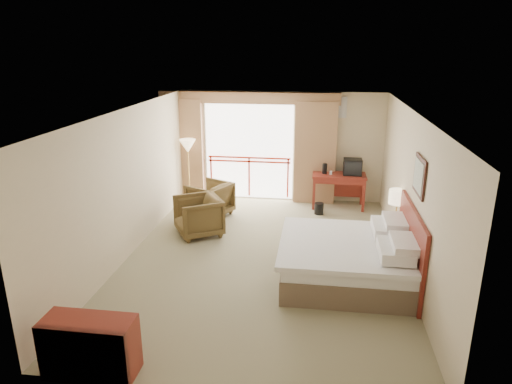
# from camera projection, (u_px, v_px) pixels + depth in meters

# --- Properties ---
(floor) EXTENTS (7.00, 7.00, 0.00)m
(floor) POSITION_uv_depth(u_px,v_px,m) (264.00, 258.00, 8.44)
(floor) COLOR #827C5A
(floor) RESTS_ON ground
(ceiling) EXTENTS (7.00, 7.00, 0.00)m
(ceiling) POSITION_uv_depth(u_px,v_px,m) (264.00, 112.00, 7.61)
(ceiling) COLOR white
(ceiling) RESTS_ON wall_back
(wall_back) EXTENTS (5.00, 0.00, 5.00)m
(wall_back) POSITION_uv_depth(u_px,v_px,m) (281.00, 147.00, 11.32)
(wall_back) COLOR beige
(wall_back) RESTS_ON ground
(wall_front) EXTENTS (5.00, 0.00, 5.00)m
(wall_front) POSITION_uv_depth(u_px,v_px,m) (223.00, 289.00, 4.73)
(wall_front) COLOR beige
(wall_front) RESTS_ON ground
(wall_left) EXTENTS (0.00, 7.00, 7.00)m
(wall_left) POSITION_uv_depth(u_px,v_px,m) (129.00, 183.00, 8.35)
(wall_left) COLOR beige
(wall_left) RESTS_ON ground
(wall_right) EXTENTS (0.00, 7.00, 7.00)m
(wall_right) POSITION_uv_depth(u_px,v_px,m) (411.00, 195.00, 7.70)
(wall_right) COLOR beige
(wall_right) RESTS_ON ground
(balcony_door) EXTENTS (2.40, 0.00, 2.40)m
(balcony_door) POSITION_uv_depth(u_px,v_px,m) (249.00, 152.00, 11.45)
(balcony_door) COLOR white
(balcony_door) RESTS_ON wall_back
(balcony_railing) EXTENTS (2.09, 0.03, 1.02)m
(balcony_railing) POSITION_uv_depth(u_px,v_px,m) (249.00, 167.00, 11.56)
(balcony_railing) COLOR red
(balcony_railing) RESTS_ON wall_back
(curtain_left) EXTENTS (1.00, 0.26, 2.50)m
(curtain_left) POSITION_uv_depth(u_px,v_px,m) (184.00, 149.00, 11.53)
(curtain_left) COLOR #876042
(curtain_left) RESTS_ON wall_back
(curtain_right) EXTENTS (1.00, 0.26, 2.50)m
(curtain_right) POSITION_uv_depth(u_px,v_px,m) (315.00, 153.00, 11.10)
(curtain_right) COLOR #876042
(curtain_right) RESTS_ON wall_back
(valance) EXTENTS (4.40, 0.22, 0.28)m
(valance) POSITION_uv_depth(u_px,v_px,m) (248.00, 98.00, 10.94)
(valance) COLOR #876042
(valance) RESTS_ON wall_back
(hvac_vent) EXTENTS (0.50, 0.04, 0.50)m
(hvac_vent) POSITION_uv_depth(u_px,v_px,m) (336.00, 107.00, 10.82)
(hvac_vent) COLOR silver
(hvac_vent) RESTS_ON wall_back
(bed) EXTENTS (2.13, 2.06, 0.97)m
(bed) POSITION_uv_depth(u_px,v_px,m) (349.00, 259.00, 7.56)
(bed) COLOR brown
(bed) RESTS_ON floor
(headboard) EXTENTS (0.06, 2.10, 1.30)m
(headboard) POSITION_uv_depth(u_px,v_px,m) (410.00, 247.00, 7.35)
(headboard) COLOR maroon
(headboard) RESTS_ON wall_right
(framed_art) EXTENTS (0.04, 0.72, 0.60)m
(framed_art) POSITION_uv_depth(u_px,v_px,m) (419.00, 176.00, 6.98)
(framed_art) COLOR black
(framed_art) RESTS_ON wall_right
(nightstand) EXTENTS (0.45, 0.52, 0.61)m
(nightstand) POSITION_uv_depth(u_px,v_px,m) (394.00, 235.00, 8.69)
(nightstand) COLOR maroon
(nightstand) RESTS_ON floor
(table_lamp) EXTENTS (0.32, 0.32, 0.57)m
(table_lamp) POSITION_uv_depth(u_px,v_px,m) (398.00, 197.00, 8.51)
(table_lamp) COLOR tan
(table_lamp) RESTS_ON nightstand
(phone) EXTENTS (0.19, 0.16, 0.07)m
(phone) POSITION_uv_depth(u_px,v_px,m) (394.00, 221.00, 8.45)
(phone) COLOR black
(phone) RESTS_ON nightstand
(desk) EXTENTS (1.26, 0.61, 0.83)m
(desk) POSITION_uv_depth(u_px,v_px,m) (339.00, 181.00, 10.96)
(desk) COLOR maroon
(desk) RESTS_ON floor
(tv) EXTENTS (0.43, 0.34, 0.39)m
(tv) POSITION_uv_depth(u_px,v_px,m) (353.00, 167.00, 10.75)
(tv) COLOR black
(tv) RESTS_ON desk
(coffee_maker) EXTENTS (0.14, 0.14, 0.25)m
(coffee_maker) POSITION_uv_depth(u_px,v_px,m) (325.00, 169.00, 10.86)
(coffee_maker) COLOR black
(coffee_maker) RESTS_ON desk
(cup) EXTENTS (0.07, 0.07, 0.09)m
(cup) POSITION_uv_depth(u_px,v_px,m) (331.00, 173.00, 10.82)
(cup) COLOR white
(cup) RESTS_ON desk
(wastebasket) EXTENTS (0.26, 0.26, 0.26)m
(wastebasket) POSITION_uv_depth(u_px,v_px,m) (319.00, 209.00, 10.60)
(wastebasket) COLOR black
(wastebasket) RESTS_ON floor
(armchair_far) EXTENTS (1.14, 1.13, 0.78)m
(armchair_far) POSITION_uv_depth(u_px,v_px,m) (210.00, 215.00, 10.56)
(armchair_far) COLOR #48381E
(armchair_far) RESTS_ON floor
(armchair_near) EXTENTS (1.20, 1.19, 0.81)m
(armchair_near) POSITION_uv_depth(u_px,v_px,m) (199.00, 234.00, 9.51)
(armchair_near) COLOR #48381E
(armchair_near) RESTS_ON floor
(side_table) EXTENTS (0.45, 0.45, 0.49)m
(side_table) POSITION_uv_depth(u_px,v_px,m) (185.00, 208.00, 10.07)
(side_table) COLOR black
(side_table) RESTS_ON floor
(book) EXTENTS (0.26, 0.27, 0.02)m
(book) POSITION_uv_depth(u_px,v_px,m) (185.00, 201.00, 10.02)
(book) COLOR white
(book) RESTS_ON side_table
(floor_lamp) EXTENTS (0.40, 0.40, 1.57)m
(floor_lamp) POSITION_uv_depth(u_px,v_px,m) (188.00, 148.00, 11.12)
(floor_lamp) COLOR tan
(floor_lamp) RESTS_ON floor
(dresser) EXTENTS (1.09, 0.46, 0.73)m
(dresser) POSITION_uv_depth(u_px,v_px,m) (90.00, 347.00, 5.39)
(dresser) COLOR maroon
(dresser) RESTS_ON floor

